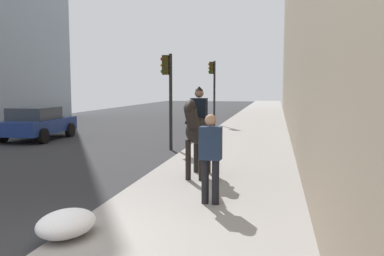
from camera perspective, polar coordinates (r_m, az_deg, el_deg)
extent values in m
ellipsoid|color=black|center=(10.05, 0.93, -0.23)|extent=(1.51, 0.58, 0.66)
cylinder|color=black|center=(9.68, 1.32, -4.52)|extent=(0.13, 0.13, 0.96)
cylinder|color=black|center=(9.75, -0.53, -4.45)|extent=(0.13, 0.13, 0.96)
cylinder|color=black|center=(10.55, 2.27, -3.67)|extent=(0.13, 0.13, 0.96)
cylinder|color=black|center=(10.61, 0.57, -3.61)|extent=(0.13, 0.13, 0.96)
cylinder|color=black|center=(9.27, -0.03, 1.42)|extent=(0.64, 0.29, 0.68)
ellipsoid|color=black|center=(9.05, -0.32, 2.90)|extent=(0.63, 0.23, 0.49)
cylinder|color=black|center=(10.76, 1.70, -0.37)|extent=(0.28, 0.10, 0.55)
cube|color=black|center=(10.08, 0.99, 0.82)|extent=(0.45, 0.61, 0.08)
cube|color=black|center=(10.06, 0.99, 2.61)|extent=(0.29, 0.38, 0.55)
sphere|color=#8C664C|center=(10.05, 1.00, 4.86)|extent=(0.22, 0.22, 0.22)
cone|color=black|center=(10.05, 1.00, 5.55)|extent=(0.20, 0.20, 0.10)
cylinder|color=black|center=(7.82, 1.85, -7.44)|extent=(0.14, 0.14, 0.85)
cylinder|color=black|center=(7.77, 3.29, -7.52)|extent=(0.14, 0.14, 0.85)
cube|color=#1E2D47|center=(7.66, 2.59, -2.12)|extent=(0.29, 0.42, 0.62)
sphere|color=tan|center=(7.61, 2.61, 1.09)|extent=(0.22, 0.22, 0.22)
cube|color=navy|center=(19.22, -20.63, 0.30)|extent=(3.92, 1.97, 0.60)
cube|color=#262D38|center=(18.98, -21.04, 1.92)|extent=(1.97, 1.68, 0.52)
cylinder|color=black|center=(20.74, -21.13, -0.17)|extent=(0.65, 0.24, 0.64)
cylinder|color=black|center=(19.86, -16.58, -0.27)|extent=(0.65, 0.24, 0.64)
cylinder|color=black|center=(18.73, -24.86, -0.92)|extent=(0.65, 0.24, 0.64)
cylinder|color=black|center=(17.76, -19.97, -1.07)|extent=(0.65, 0.24, 0.64)
cylinder|color=black|center=(14.96, -2.97, 3.56)|extent=(0.12, 0.12, 3.51)
cube|color=#2D280C|center=(15.02, -3.67, 8.73)|extent=(0.20, 0.24, 0.70)
sphere|color=red|center=(15.06, -4.16, 9.56)|extent=(0.14, 0.14, 0.14)
sphere|color=orange|center=(15.05, -4.15, 8.72)|extent=(0.14, 0.14, 0.14)
sphere|color=green|center=(15.04, -4.15, 7.89)|extent=(0.14, 0.14, 0.14)
cylinder|color=black|center=(24.05, 3.13, 4.76)|extent=(0.12, 0.12, 3.81)
cube|color=#2D280C|center=(24.10, 2.72, 8.35)|extent=(0.20, 0.24, 0.70)
sphere|color=red|center=(24.13, 2.41, 8.87)|extent=(0.14, 0.14, 0.14)
sphere|color=orange|center=(24.12, 2.41, 8.35)|extent=(0.14, 0.14, 0.14)
sphere|color=green|center=(24.11, 2.41, 7.83)|extent=(0.14, 0.14, 0.14)
ellipsoid|color=white|center=(6.54, -17.07, -12.56)|extent=(1.06, 0.81, 0.37)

